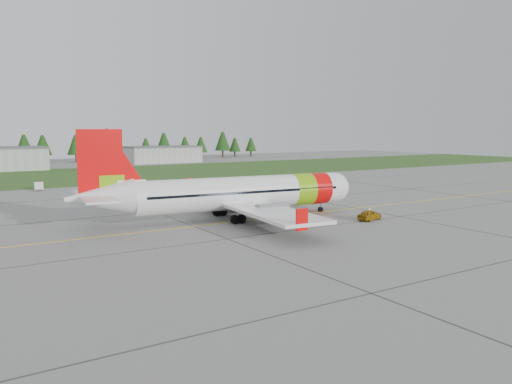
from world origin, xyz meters
TOP-DOWN VIEW (x-y plane):
  - ground at (0.00, 0.00)m, footprint 320.00×320.00m
  - aircraft at (-8.42, 9.56)m, footprint 36.49×33.81m
  - follow_me_car at (4.90, 0.15)m, footprint 1.65×1.81m
  - service_van at (-24.23, 54.99)m, footprint 1.74×1.67m
  - grass_strip at (0.00, 82.00)m, footprint 320.00×50.00m
  - taxi_guideline at (0.00, 8.00)m, footprint 120.00×0.25m
  - hangar_east at (25.00, 118.00)m, footprint 24.00×12.00m
  - treeline at (0.00, 138.00)m, footprint 160.00×8.00m

SIDE VIEW (x-z plane):
  - ground at x=0.00m, z-range 0.00..0.00m
  - taxi_guideline at x=0.00m, z-range 0.00..0.02m
  - grass_strip at x=0.00m, z-range 0.00..0.03m
  - follow_me_car at x=4.90m, z-range 0.00..3.80m
  - service_van at x=-24.23m, z-range 0.00..4.42m
  - hangar_east at x=25.00m, z-range 0.00..5.20m
  - aircraft at x=-8.42m, z-range -2.34..8.72m
  - treeline at x=0.00m, z-range 0.00..10.00m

